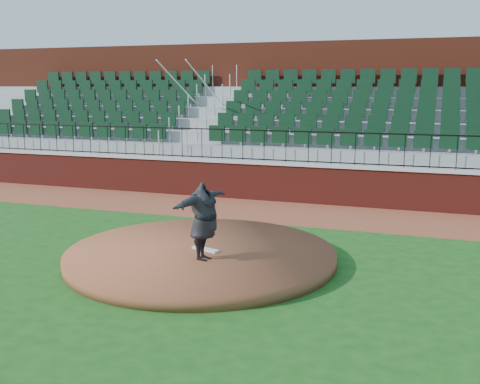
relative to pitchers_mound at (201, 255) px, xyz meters
name	(u,v)px	position (x,y,z in m)	size (l,w,h in m)	color
ground	(216,265)	(0.41, -0.13, -0.12)	(90.00, 90.00, 0.00)	#164A15
warning_track	(283,212)	(0.41, 5.27, -0.12)	(34.00, 3.20, 0.01)	brown
field_wall	(296,184)	(0.41, 6.87, 0.47)	(34.00, 0.35, 1.20)	maroon
wall_cap	(297,164)	(0.41, 6.87, 1.12)	(34.00, 0.45, 0.10)	#B7B7B7
wall_railing	(297,147)	(0.41, 6.87, 1.67)	(34.00, 0.05, 1.00)	black
seating_stands	(315,126)	(0.41, 9.59, 2.18)	(34.00, 5.10, 4.60)	gray
concourse_wall	(330,110)	(0.41, 12.39, 2.62)	(34.00, 0.50, 5.50)	maroon
pitchers_mound	(201,255)	(0.00, 0.00, 0.00)	(5.80, 5.80, 0.25)	brown
pitching_rubber	(205,249)	(0.11, -0.01, 0.15)	(0.65, 0.16, 0.04)	silver
pitcher	(204,221)	(0.34, -0.63, 0.92)	(1.96, 0.53, 1.59)	black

